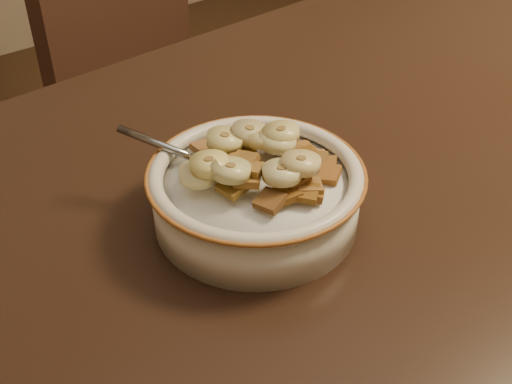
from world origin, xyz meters
TOP-DOWN VIEW (x-y plane):
  - table at (0.00, 0.00)m, footprint 1.44×0.97m
  - chair at (0.15, 0.73)m, footprint 0.51×0.51m
  - cereal_bowl at (-0.15, 0.10)m, footprint 0.17×0.17m
  - milk at (-0.15, 0.10)m, footprint 0.14×0.14m
  - spoon at (-0.16, 0.12)m, footprint 0.05×0.05m
  - cereal_square_0 at (-0.15, 0.14)m, footprint 0.03×0.03m
  - cereal_square_1 at (-0.16, 0.15)m, footprint 0.02×0.02m
  - cereal_square_2 at (-0.16, 0.10)m, footprint 0.03×0.03m
  - cereal_square_3 at (-0.13, 0.05)m, footprint 0.03×0.03m
  - cereal_square_4 at (-0.09, 0.10)m, footprint 0.03×0.03m
  - cereal_square_5 at (-0.13, 0.06)m, footprint 0.02×0.02m
  - cereal_square_6 at (-0.17, 0.08)m, footprint 0.03×0.03m
  - cereal_square_7 at (-0.12, 0.14)m, footprint 0.02×0.02m
  - cereal_square_8 at (-0.14, 0.12)m, footprint 0.03×0.03m
  - cereal_square_9 at (-0.10, 0.09)m, footprint 0.03×0.03m
  - cereal_square_10 at (-0.11, 0.12)m, footprint 0.02×0.02m
  - cereal_square_11 at (-0.13, 0.05)m, footprint 0.03×0.03m
  - cereal_square_12 at (-0.10, 0.14)m, footprint 0.03×0.03m
  - cereal_square_13 at (-0.10, 0.09)m, footprint 0.03×0.03m
  - cereal_square_14 at (-0.09, 0.08)m, footprint 0.03×0.02m
  - cereal_square_15 at (-0.18, 0.13)m, footprint 0.03×0.03m
  - cereal_square_16 at (-0.15, 0.06)m, footprint 0.03×0.03m
  - cereal_square_17 at (-0.09, 0.08)m, footprint 0.03×0.03m
  - cereal_square_18 at (-0.17, 0.09)m, footprint 0.02×0.02m
  - cereal_square_19 at (-0.10, 0.06)m, footprint 0.03×0.03m
  - cereal_square_20 at (-0.13, 0.05)m, footprint 0.03×0.03m
  - cereal_square_21 at (-0.09, 0.07)m, footprint 0.03×0.03m
  - cereal_square_22 at (-0.16, 0.10)m, footprint 0.02×0.02m
  - cereal_square_23 at (-0.18, 0.09)m, footprint 0.02×0.02m
  - cereal_square_24 at (-0.16, 0.09)m, footprint 0.03×0.03m
  - cereal_square_25 at (-0.16, 0.06)m, footprint 0.03×0.02m
  - cereal_square_26 at (-0.09, 0.10)m, footprint 0.02×0.02m
  - banana_slice_0 at (-0.19, 0.11)m, footprint 0.04×0.04m
  - banana_slice_1 at (-0.13, 0.12)m, footprint 0.04×0.04m
  - banana_slice_2 at (-0.11, 0.10)m, footprint 0.04×0.04m
  - banana_slice_3 at (-0.15, 0.07)m, footprint 0.03×0.03m
  - banana_slice_4 at (-0.15, 0.13)m, footprint 0.04×0.04m
  - banana_slice_5 at (-0.18, 0.11)m, footprint 0.03×0.03m
  - banana_slice_6 at (-0.12, 0.10)m, footprint 0.04×0.04m
  - banana_slice_7 at (-0.18, 0.09)m, footprint 0.04×0.04m
  - banana_slice_8 at (-0.13, 0.06)m, footprint 0.04×0.04m
  - banana_slice_9 at (-0.13, 0.11)m, footprint 0.04×0.04m

SIDE VIEW (x-z plane):
  - chair at x=0.15m, z-range 0.00..0.90m
  - table at x=0.00m, z-range 0.71..0.75m
  - cereal_bowl at x=-0.15m, z-range 0.75..0.79m
  - milk at x=-0.15m, z-range 0.79..0.79m
  - spoon at x=-0.16m, z-range 0.79..0.80m
  - cereal_square_21 at x=-0.09m, z-range 0.79..0.80m
  - cereal_square_14 at x=-0.09m, z-range 0.79..0.80m
  - cereal_square_4 at x=-0.09m, z-range 0.79..0.80m
  - cereal_square_17 at x=-0.09m, z-range 0.79..0.80m
  - cereal_square_19 at x=-0.10m, z-range 0.79..0.80m
  - cereal_square_26 at x=-0.09m, z-range 0.79..0.80m
  - cereal_square_1 at x=-0.16m, z-range 0.79..0.80m
  - cereal_square_12 at x=-0.10m, z-range 0.79..0.80m
  - cereal_square_20 at x=-0.13m, z-range 0.79..0.81m
  - cereal_square_7 at x=-0.12m, z-range 0.79..0.80m
  - cereal_square_15 at x=-0.18m, z-range 0.79..0.81m
  - cereal_square_13 at x=-0.10m, z-range 0.80..0.80m
  - cereal_square_0 at x=-0.15m, z-range 0.80..0.81m
  - cereal_square_10 at x=-0.11m, z-range 0.80..0.81m
  - cereal_square_16 at x=-0.15m, z-range 0.80..0.81m
  - cereal_square_11 at x=-0.13m, z-range 0.80..0.81m
  - cereal_square_3 at x=-0.13m, z-range 0.80..0.81m
  - cereal_square_25 at x=-0.16m, z-range 0.80..0.81m
  - cereal_square_9 at x=-0.10m, z-range 0.80..0.81m
  - cereal_square_5 at x=-0.13m, z-range 0.80..0.81m
  - cereal_square_23 at x=-0.18m, z-range 0.80..0.81m
  - cereal_square_8 at x=-0.14m, z-range 0.80..0.81m
  - banana_slice_0 at x=-0.19m, z-range 0.80..0.81m
  - cereal_square_6 at x=-0.17m, z-range 0.80..0.82m
  - cereal_square_22 at x=-0.16m, z-range 0.81..0.82m
  - cereal_square_18 at x=-0.17m, z-range 0.81..0.82m
  - cereal_square_2 at x=-0.16m, z-range 0.81..0.82m
  - cereal_square_24 at x=-0.16m, z-range 0.81..0.82m
  - banana_slice_3 at x=-0.15m, z-range 0.81..0.82m
  - banana_slice_6 at x=-0.12m, z-range 0.81..0.83m
  - banana_slice_4 at x=-0.15m, z-range 0.81..0.82m
  - banana_slice_9 at x=-0.13m, z-range 0.81..0.82m
  - banana_slice_5 at x=-0.18m, z-range 0.81..0.82m
  - banana_slice_1 at x=-0.13m, z-range 0.81..0.83m
  - banana_slice_7 at x=-0.18m, z-range 0.81..0.83m
  - banana_slice_8 at x=-0.13m, z-range 0.81..0.83m
  - banana_slice_2 at x=-0.11m, z-range 0.81..0.83m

